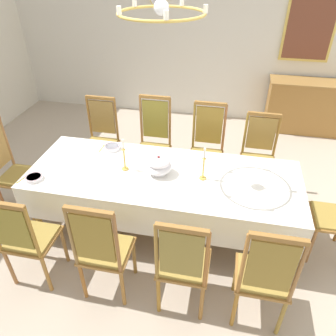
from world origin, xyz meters
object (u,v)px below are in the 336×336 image
object	(u,v)px
chair_south_d	(264,275)
spoon_secondary	(26,176)
bowl_near_left	(112,147)
chair_south_a	(26,237)
chair_north_c	(207,148)
candlestick_west	(124,158)
dining_table	(163,179)
sideboard	(309,107)
chair_north_a	(101,138)
soup_tureen	(159,165)
chair_head_west	(12,168)
spoon_primary	(103,146)
chair_south_b	(103,249)
chair_south_c	(183,263)
chair_north_b	(154,141)
framed_painting	(310,26)
chandelier	(161,12)
chair_north_d	(258,155)
bowl_near_right	(34,178)
candlestick_east	(204,167)

from	to	relation	value
chair_south_d	spoon_secondary	distance (m)	2.50
bowl_near_left	chair_south_a	bearing A→B (deg)	-106.46
chair_south_d	chair_north_c	bearing A→B (deg)	109.39
chair_south_d	candlestick_west	xyz separation A→B (m)	(-1.45, 0.93, 0.34)
dining_table	chair_south_d	size ratio (longest dim) A/B	2.45
chair_south_d	sideboard	xyz separation A→B (m)	(0.92, 3.82, -0.14)
dining_table	bowl_near_left	bearing A→B (deg)	152.03
sideboard	chair_north_a	bearing A→B (deg)	32.92
chair_south_d	chair_north_a	bearing A→B (deg)	138.48
soup_tureen	candlestick_west	distance (m)	0.37
chair_head_west	spoon_primary	size ratio (longest dim) A/B	6.61
chair_north_a	chair_south_b	distance (m)	2.01
chair_south_d	spoon_primary	bearing A→B (deg)	144.25
chair_head_west	sideboard	distance (m)	4.76
chair_north_c	soup_tureen	xyz separation A→B (m)	(-0.42, -0.93, 0.29)
spoon_secondary	chair_south_c	bearing A→B (deg)	-6.26
chair_north_b	framed_painting	xyz separation A→B (m)	(2.04, 2.21, 1.10)
chair_north_a	chair_south_b	world-z (taller)	chair_south_b
chair_south_c	soup_tureen	distance (m)	1.07
chair_south_a	spoon_primary	size ratio (longest dim) A/B	6.10
chair_south_c	chandelier	bearing A→B (deg)	111.77
chair_south_b	chair_north_a	bearing A→B (deg)	111.66
dining_table	chair_south_d	xyz separation A→B (m)	(1.03, -0.93, -0.12)
soup_tureen	chair_north_c	bearing A→B (deg)	65.92
spoon_primary	dining_table	bearing A→B (deg)	-22.68
dining_table	chair_head_west	distance (m)	1.83
chair_south_b	spoon_secondary	world-z (taller)	chair_south_b
chair_head_west	candlestick_west	world-z (taller)	chair_head_west
chair_south_c	bowl_near_left	bearing A→B (deg)	129.36
chair_north_a	chair_north_b	xyz separation A→B (m)	(0.74, 0.00, 0.02)
dining_table	chair_north_a	xyz separation A→B (m)	(-1.08, 0.93, -0.13)
chair_north_d	candlestick_west	xyz separation A→B (m)	(-1.45, -0.93, 0.36)
chandelier	chair_south_a	bearing A→B (deg)	-139.22
bowl_near_right	framed_painting	xyz separation A→B (m)	(2.98, 3.51, 0.90)
chair_north_c	candlestick_west	bearing A→B (deg)	49.88
bowl_near_left	framed_painting	world-z (taller)	framed_painting
framed_painting	chandelier	size ratio (longest dim) A/B	1.54
chair_north_b	spoon_secondary	xyz separation A→B (m)	(-1.05, -1.27, 0.18)
sideboard	framed_painting	bearing A→B (deg)	-46.48
chair_south_b	bowl_near_right	xyz separation A→B (m)	(-0.94, 0.57, 0.21)
chair_south_c	chair_head_west	bearing A→B (deg)	157.06
framed_painting	candlestick_west	bearing A→B (deg)	-124.00
spoon_primary	chair_south_b	bearing A→B (deg)	-66.99
chair_north_c	framed_painting	xyz separation A→B (m)	(1.33, 2.21, 1.11)
spoon_secondary	framed_painting	size ratio (longest dim) A/B	0.16
chair_head_west	candlestick_east	distance (m)	2.27
chair_south_d	soup_tureen	bearing A→B (deg)	139.03
chair_north_a	framed_painting	xyz separation A→B (m)	(2.78, 2.21, 1.12)
chair_north_c	chandelier	xyz separation A→B (m)	(-0.37, -0.93, 1.74)
dining_table	spoon_secondary	size ratio (longest dim) A/B	16.18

